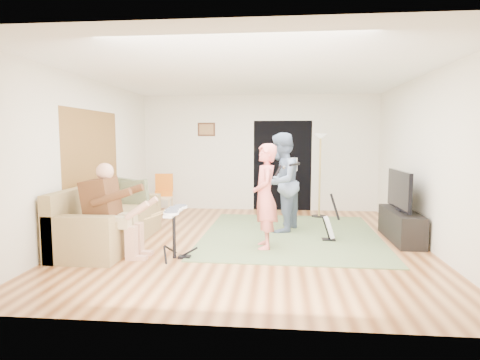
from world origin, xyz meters
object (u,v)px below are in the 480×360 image
object	(u,v)px
singer	(265,196)
television	(399,190)
drum_kit	(174,236)
dining_chair	(163,202)
guitar_spare	(329,227)
guitarist	(281,183)
torchiere_lamp	(320,160)
sofa	(105,225)
tv_cabinet	(401,225)

from	to	relation	value
singer	television	xyz separation A→B (m)	(2.19, 0.70, 0.04)
drum_kit	dining_chair	xyz separation A→B (m)	(-1.00, 2.88, 0.01)
guitar_spare	drum_kit	bearing A→B (deg)	-152.56
guitarist	guitar_spare	world-z (taller)	guitarist
guitar_spare	television	bearing A→B (deg)	7.48
torchiere_lamp	dining_chair	world-z (taller)	torchiere_lamp
drum_kit	guitar_spare	world-z (taller)	guitar_spare
singer	guitarist	distance (m)	1.19
drum_kit	dining_chair	bearing A→B (deg)	109.13
guitar_spare	sofa	bearing A→B (deg)	-171.35
dining_chair	tv_cabinet	bearing A→B (deg)	-23.29
guitar_spare	torchiere_lamp	distance (m)	2.24
sofa	singer	distance (m)	2.61
singer	guitar_spare	xyz separation A→B (m)	(1.05, 0.55, -0.58)
sofa	singer	size ratio (longest dim) A/B	1.44
singer	television	size ratio (longest dim) A/B	1.42
tv_cabinet	television	size ratio (longest dim) A/B	1.23
guitarist	dining_chair	size ratio (longest dim) A/B	1.93
singer	tv_cabinet	xyz separation A→B (m)	(2.24, 0.70, -0.56)
guitarist	singer	bearing A→B (deg)	8.40
drum_kit	tv_cabinet	bearing A→B (deg)	21.08
tv_cabinet	torchiere_lamp	bearing A→B (deg)	122.02
torchiere_lamp	television	world-z (taller)	torchiere_lamp
singer	dining_chair	bearing A→B (deg)	-141.98
drum_kit	guitar_spare	bearing A→B (deg)	27.44
tv_cabinet	sofa	bearing A→B (deg)	-171.72
guitar_spare	dining_chair	xyz separation A→B (m)	(-3.31, 1.68, 0.10)
dining_chair	tv_cabinet	world-z (taller)	dining_chair
singer	sofa	bearing A→B (deg)	-97.37
guitarist	guitar_spare	bearing A→B (deg)	73.48
television	drum_kit	bearing A→B (deg)	-158.64
guitarist	tv_cabinet	size ratio (longest dim) A/B	1.28
singer	guitar_spare	bearing A→B (deg)	110.56
singer	guitarist	world-z (taller)	guitarist
guitarist	dining_chair	world-z (taller)	guitarist
singer	tv_cabinet	distance (m)	2.41
dining_chair	tv_cabinet	size ratio (longest dim) A/B	0.66
tv_cabinet	dining_chair	bearing A→B (deg)	161.19
guitar_spare	torchiere_lamp	xyz separation A→B (m)	(0.03, 2.01, 1.00)
guitarist	drum_kit	bearing A→B (deg)	-19.48
torchiere_lamp	television	bearing A→B (deg)	-59.10
guitar_spare	dining_chair	bearing A→B (deg)	153.06
singer	torchiere_lamp	size ratio (longest dim) A/B	0.90
dining_chair	drum_kit	bearing A→B (deg)	-75.35
drum_kit	guitarist	size ratio (longest dim) A/B	0.41
singer	tv_cabinet	bearing A→B (deg)	100.19
torchiere_lamp	dining_chair	size ratio (longest dim) A/B	1.93
guitar_spare	television	xyz separation A→B (m)	(1.14, 0.15, 0.62)
guitar_spare	torchiere_lamp	size ratio (longest dim) A/B	0.44
dining_chair	television	xyz separation A→B (m)	(4.45, -1.53, 0.52)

